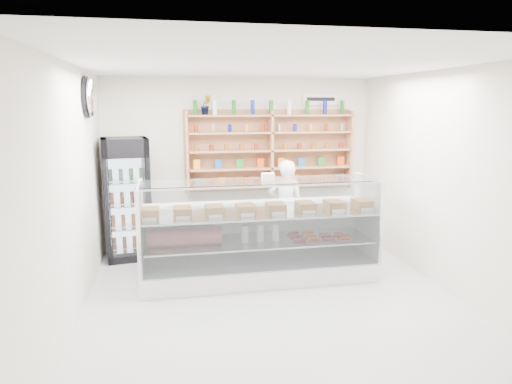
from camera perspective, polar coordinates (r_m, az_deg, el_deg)
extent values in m
plane|color=silver|center=(5.79, 2.11, -13.13)|extent=(5.00, 5.00, 0.00)
plane|color=white|center=(5.31, 2.32, 15.68)|extent=(5.00, 5.00, 0.00)
plane|color=silver|center=(7.81, -2.00, 3.81)|extent=(4.50, 0.00, 4.50)
plane|color=silver|center=(3.07, 13.04, -7.47)|extent=(4.50, 0.00, 4.50)
plane|color=silver|center=(5.34, -22.01, -0.22)|extent=(0.00, 5.00, 5.00)
plane|color=silver|center=(6.28, 22.62, 1.29)|extent=(0.00, 5.00, 5.00)
cube|color=white|center=(6.35, 0.42, -9.63)|extent=(3.16, 0.90, 0.26)
cube|color=white|center=(6.60, -0.30, -4.60)|extent=(3.16, 0.05, 0.66)
cube|color=silver|center=(6.22, 0.42, -6.12)|extent=(3.04, 0.79, 0.02)
cube|color=silver|center=(6.12, 0.43, -2.62)|extent=(3.10, 0.82, 0.02)
cube|color=silver|center=(5.73, 1.29, -4.68)|extent=(3.10, 0.13, 1.10)
cube|color=silver|center=(5.98, 0.53, 1.40)|extent=(3.10, 0.63, 0.01)
imported|color=white|center=(7.30, 3.71, -1.85)|extent=(0.61, 0.45, 1.51)
cube|color=black|center=(7.28, -15.82, -0.81)|extent=(0.76, 0.74, 1.87)
cube|color=#250433|center=(6.87, -16.72, 5.17)|extent=(0.66, 0.12, 0.26)
cube|color=silver|center=(6.99, -16.36, -2.01)|extent=(0.56, 0.09, 1.48)
cube|color=tan|center=(7.54, -8.61, 4.90)|extent=(0.04, 0.28, 1.33)
cube|color=tan|center=(7.72, 1.86, 5.16)|extent=(0.04, 0.28, 1.33)
cube|color=tan|center=(8.15, 11.54, 5.24)|extent=(0.04, 0.28, 1.33)
cube|color=tan|center=(7.80, 1.84, 0.84)|extent=(2.80, 0.28, 0.03)
cube|color=tan|center=(7.76, 1.85, 3.03)|extent=(2.80, 0.28, 0.03)
cube|color=tan|center=(7.72, 1.86, 5.23)|extent=(2.80, 0.28, 0.03)
cube|color=tan|center=(7.70, 1.88, 7.46)|extent=(2.80, 0.28, 0.03)
cube|color=tan|center=(7.69, 1.89, 9.54)|extent=(2.80, 0.28, 0.03)
imported|color=#1E6626|center=(7.52, -6.28, 10.76)|extent=(0.19, 0.16, 0.31)
ellipsoid|color=silver|center=(6.42, -19.96, 11.08)|extent=(0.15, 0.50, 0.50)
cube|color=white|center=(8.06, 8.07, 11.42)|extent=(0.62, 0.03, 0.20)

